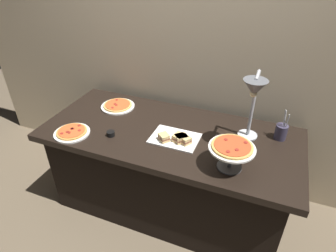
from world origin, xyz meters
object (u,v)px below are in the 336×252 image
pizza_plate_front (72,132)px  sandwich_platter (176,138)px  heat_lamp (254,94)px  pizza_plate_raised_stand (232,149)px  sauce_cup_near (111,133)px  utensil_holder (281,132)px  pizza_plate_center (118,106)px

pizza_plate_front → sandwich_platter: sandwich_platter is taller
heat_lamp → pizza_plate_raised_stand: bearing=-101.2°
pizza_plate_front → sauce_cup_near: sauce_cup_near is taller
pizza_plate_front → utensil_holder: size_ratio=1.13×
pizza_plate_center → utensil_holder: 1.31m
pizza_plate_front → utensil_holder: 1.50m
pizza_plate_front → utensil_holder: utensil_holder is taller
sauce_cup_near → pizza_plate_front: bearing=-163.4°
pizza_plate_center → sauce_cup_near: 0.43m
heat_lamp → utensil_holder: size_ratio=2.21×
pizza_plate_front → utensil_holder: (1.42, 0.50, 0.05)m
pizza_plate_center → pizza_plate_raised_stand: size_ratio=1.00×
pizza_plate_raised_stand → sandwich_platter: size_ratio=0.83×
sandwich_platter → heat_lamp: bearing=15.2°
utensil_holder → sauce_cup_near: bearing=-159.9°
pizza_plate_front → heat_lamp: bearing=15.1°
pizza_plate_center → utensil_holder: size_ratio=1.23×
sauce_cup_near → pizza_plate_raised_stand: bearing=-1.6°
pizza_plate_front → pizza_plate_center: size_ratio=0.92×
heat_lamp → pizza_plate_center: 1.16m
sandwich_platter → utensil_holder: (0.68, 0.30, 0.04)m
pizza_plate_raised_stand → pizza_plate_front: bearing=-177.1°
pizza_plate_center → sauce_cup_near: (0.17, -0.39, 0.01)m
heat_lamp → pizza_plate_center: bearing=172.0°
pizza_plate_front → sauce_cup_near: (0.28, 0.08, 0.01)m
pizza_plate_raised_stand → heat_lamp: bearing=78.8°
heat_lamp → sauce_cup_near: bearing=-165.4°
pizza_plate_center → sandwich_platter: (0.63, -0.28, 0.01)m
sandwich_platter → sauce_cup_near: (-0.46, -0.12, -0.00)m
pizza_plate_center → pizza_plate_front: bearing=-102.9°
pizza_plate_front → pizza_plate_center: 0.49m
pizza_plate_front → pizza_plate_center: (0.11, 0.47, -0.00)m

